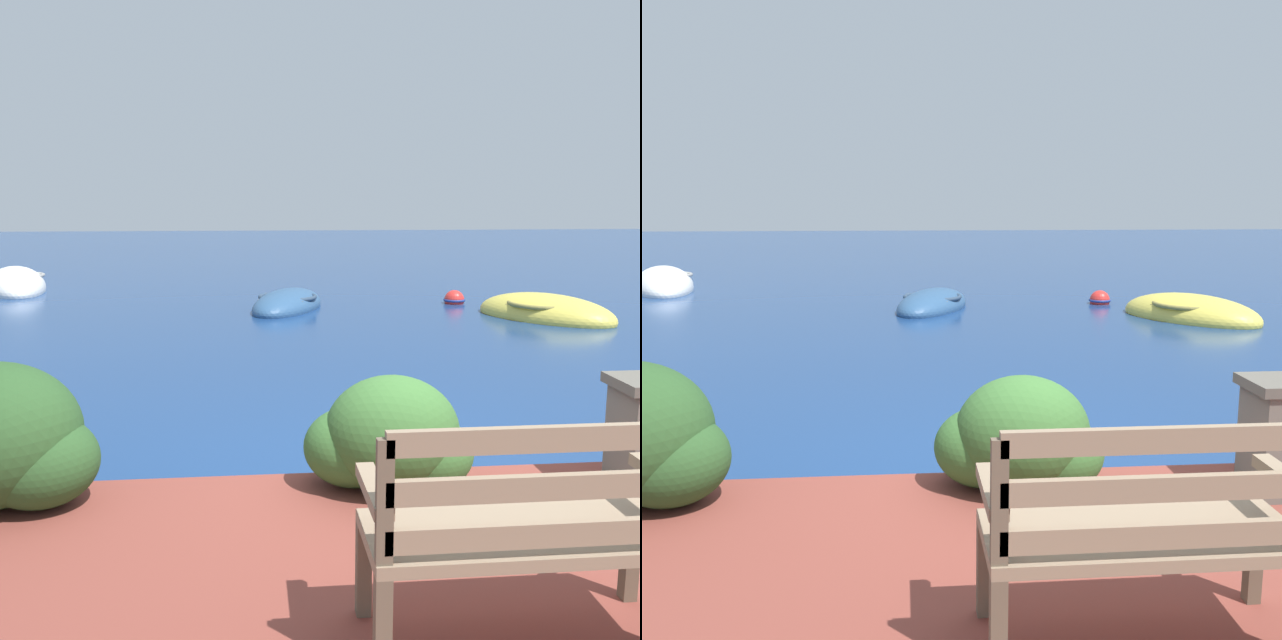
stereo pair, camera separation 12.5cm
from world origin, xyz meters
TOP-DOWN VIEW (x-y plane):
  - ground_plane at (0.00, 0.00)m, footprint 80.00×80.00m
  - park_bench at (0.02, -1.82)m, footprint 1.22×0.48m
  - hedge_clump_left at (-0.20, -0.26)m, footprint 0.99×0.72m
  - rowboat_nearest at (3.78, 6.79)m, footprint 2.38×2.70m
  - rowboat_mid at (-0.33, 8.20)m, footprint 1.80×2.49m
  - rowboat_far at (-5.97, 11.48)m, footprint 2.23×3.59m
  - mooring_buoy at (2.78, 8.54)m, footprint 0.41×0.41m

SIDE VIEW (x-z plane):
  - ground_plane at x=0.00m, z-range 0.00..0.00m
  - rowboat_mid at x=-0.33m, z-range -0.25..0.36m
  - rowboat_nearest at x=3.78m, z-range -0.29..0.41m
  - mooring_buoy at x=2.78m, z-range -0.12..0.25m
  - rowboat_far at x=-5.97m, z-range -0.35..0.49m
  - hedge_clump_left at x=-0.20m, z-range 0.17..0.85m
  - park_bench at x=0.02m, z-range 0.24..1.16m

